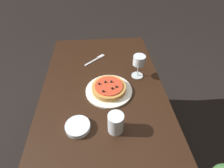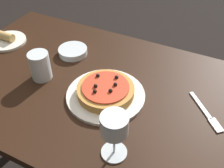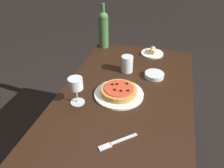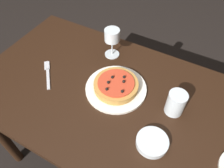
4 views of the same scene
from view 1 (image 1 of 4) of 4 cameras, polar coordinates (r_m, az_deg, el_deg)
ground_plane at (r=1.72m, az=-1.92°, el=-21.39°), size 14.00×14.00×0.00m
dining_table at (r=1.15m, az=-2.68°, el=-6.62°), size 1.35×0.76×0.78m
dinner_plate at (r=1.08m, az=-1.01°, el=-2.14°), size 0.29×0.29×0.01m
pizza at (r=1.06m, az=-1.03°, el=-1.22°), size 0.21×0.21×0.05m
wine_glass at (r=1.13m, az=8.81°, el=7.25°), size 0.08×0.08×0.16m
water_cup at (r=0.86m, az=1.21°, el=-12.61°), size 0.08×0.08×0.11m
side_bowl at (r=0.92m, az=-11.11°, el=-13.52°), size 0.13×0.13×0.03m
fork at (r=1.35m, az=-5.14°, el=8.09°), size 0.14×0.16×0.00m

